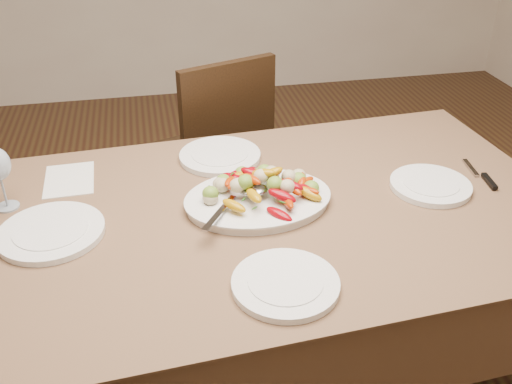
{
  "coord_description": "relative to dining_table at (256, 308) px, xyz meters",
  "views": [
    {
      "loc": [
        -0.39,
        -1.28,
        1.66
      ],
      "look_at": [
        -0.12,
        0.08,
        0.82
      ],
      "focal_mm": 40.0,
      "sensor_mm": 36.0,
      "label": 1
    }
  ],
  "objects": [
    {
      "name": "plate_far",
      "position": [
        -0.06,
        0.34,
        0.39
      ],
      "size": [
        0.27,
        0.27,
        0.02
      ],
      "primitive_type": "cylinder",
      "color": "white",
      "rests_on": "dining_table"
    },
    {
      "name": "roasted_vegetables",
      "position": [
        0.01,
        0.03,
        0.45
      ],
      "size": [
        0.36,
        0.26,
        0.09
      ],
      "primitive_type": null,
      "rotation": [
        0.0,
        0.0,
        0.06
      ],
      "color": "#7F020A",
      "rests_on": "serving_platter"
    },
    {
      "name": "serving_spoon",
      "position": [
        -0.05,
        -0.01,
        0.43
      ],
      "size": [
        0.27,
        0.19,
        0.03
      ],
      "primitive_type": null,
      "rotation": [
        0.0,
        0.0,
        -0.52
      ],
      "color": "#9EA0A8",
      "rests_on": "serving_platter"
    },
    {
      "name": "table_knife",
      "position": [
        0.74,
        0.05,
        0.38
      ],
      "size": [
        0.04,
        0.2,
        0.01
      ],
      "primitive_type": null,
      "rotation": [
        0.0,
        0.0,
        -0.14
      ],
      "color": "#9EA0A8",
      "rests_on": "dining_table"
    },
    {
      "name": "plate_left",
      "position": [
        -0.57,
        -0.01,
        0.39
      ],
      "size": [
        0.29,
        0.29,
        0.02
      ],
      "primitive_type": "cylinder",
      "color": "white",
      "rests_on": "dining_table"
    },
    {
      "name": "wine_glass",
      "position": [
        -0.71,
        0.16,
        0.48
      ],
      "size": [
        0.08,
        0.08,
        0.2
      ],
      "primitive_type": null,
      "color": "#8C99A5",
      "rests_on": "dining_table"
    },
    {
      "name": "dining_table",
      "position": [
        0.0,
        0.0,
        0.0
      ],
      "size": [
        1.9,
        1.15,
        0.76
      ],
      "primitive_type": "cube",
      "rotation": [
        0.0,
        0.0,
        0.06
      ],
      "color": "brown",
      "rests_on": "ground"
    },
    {
      "name": "menu_card",
      "position": [
        -0.54,
        0.29,
        0.38
      ],
      "size": [
        0.16,
        0.22,
        0.0
      ],
      "primitive_type": "cube",
      "rotation": [
        0.0,
        0.0,
        0.04
      ],
      "color": "silver",
      "rests_on": "dining_table"
    },
    {
      "name": "plate_near",
      "position": [
        0.0,
        -0.34,
        0.39
      ],
      "size": [
        0.26,
        0.26,
        0.02
      ],
      "primitive_type": "cylinder",
      "color": "white",
      "rests_on": "dining_table"
    },
    {
      "name": "serving_platter",
      "position": [
        0.01,
        0.03,
        0.39
      ],
      "size": [
        0.44,
        0.34,
        0.02
      ],
      "primitive_type": "ellipsoid",
      "rotation": [
        0.0,
        0.0,
        0.06
      ],
      "color": "white",
      "rests_on": "dining_table"
    },
    {
      "name": "plate_right",
      "position": [
        0.55,
        0.02,
        0.39
      ],
      "size": [
        0.25,
        0.25,
        0.02
      ],
      "primitive_type": "cylinder",
      "color": "white",
      "rests_on": "dining_table"
    },
    {
      "name": "chair_far",
      "position": [
        -0.03,
        0.93,
        0.1
      ],
      "size": [
        0.54,
        0.54,
        0.95
      ],
      "primitive_type": null,
      "rotation": [
        0.0,
        0.0,
        3.49
      ],
      "color": "black",
      "rests_on": "ground"
    }
  ]
}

